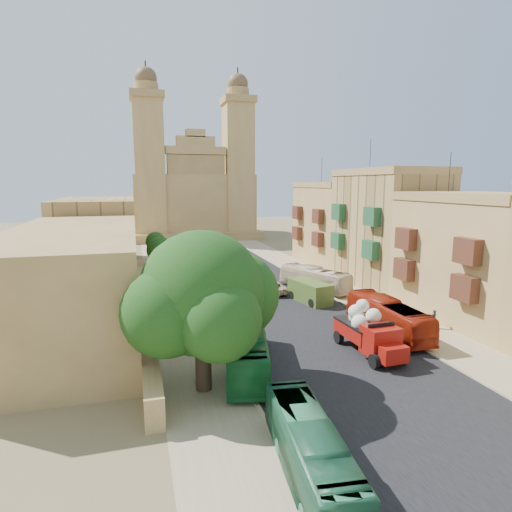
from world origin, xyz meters
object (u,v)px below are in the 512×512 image
street_tree_d (156,242)px  car_blue_b (191,251)px  pedestrian_c (405,315)px  pedestrian_a (434,319)px  car_blue_a (246,312)px  car_white_a (241,275)px  street_tree_a (180,304)px  bus_green_north (247,347)px  car_white_b (254,265)px  red_truck (369,331)px  bus_green_south (310,451)px  car_dkblue (192,261)px  church (193,195)px  ficus_tree (203,297)px  olive_pickup (310,292)px  car_cream (272,287)px  street_tree_b (167,271)px  street_tree_c (160,250)px  bus_red_east (388,316)px

street_tree_d → car_blue_b: 8.42m
pedestrian_c → pedestrian_a: bearing=48.8°
car_blue_a → car_white_a: size_ratio=0.85×
street_tree_a → bus_green_north: size_ratio=0.43×
bus_green_north → car_white_b: (9.40, 31.78, -0.83)m
red_truck → bus_green_south: bearing=-129.8°
car_blue_a → car_dkblue: 26.87m
bus_green_south → pedestrian_a: size_ratio=5.54×
bus_green_south → bus_green_north: bearing=95.0°
church → ficus_tree: (-9.42, -74.61, -3.89)m
street_tree_a → bus_green_south: size_ratio=0.51×
olive_pickup → bus_green_north: bus_green_north is taller
bus_green_north → car_blue_a: 10.34m
ficus_tree → bus_green_north: bearing=34.4°
bus_green_north → church: bearing=98.7°
car_white_a → red_truck: bearing=-97.8°
car_cream → car_white_b: size_ratio=1.34×
red_truck → bus_green_north: (-9.05, -0.04, -0.20)m
ficus_tree → car_dkblue: 39.55m
car_blue_b → ficus_tree: bearing=-102.2°
car_white_a → car_cream: 6.90m
street_tree_b → car_white_b: size_ratio=1.34×
pedestrian_c → ficus_tree: bearing=-75.2°
street_tree_c → street_tree_d: street_tree_c is taller
car_blue_a → car_white_a: bearing=81.7°
car_white_a → pedestrian_a: pedestrian_a is taller
pedestrian_c → bus_green_south: bearing=-50.0°
bus_red_east → street_tree_b: bearing=-40.6°
red_truck → street_tree_c: bearing=113.2°
pedestrian_c → car_cream: bearing=-156.7°
street_tree_b → bus_green_south: bearing=-83.1°
church → street_tree_c: 44.17m
street_tree_d → car_dkblue: (5.00, -5.00, -2.43)m
olive_pickup → car_white_b: (-0.96, 17.94, -0.42)m
street_tree_a → bus_green_south: (3.50, -16.95, -1.78)m
street_tree_a → car_blue_b: bearing=81.7°
church → street_tree_d: church is taller
car_white_a → pedestrian_a: size_ratio=2.75×
red_truck → olive_pickup: (1.31, 13.81, -0.60)m
bus_red_east → car_white_b: (-3.37, 28.32, -0.75)m
street_tree_a → street_tree_d: bearing=90.0°
church → street_tree_a: church is taller
red_truck → street_tree_b: bearing=125.7°
street_tree_b → street_tree_d: (-0.00, 24.00, -0.12)m
car_cream → bus_green_south: bearing=75.0°
pedestrian_c → olive_pickup: bearing=-157.6°
ficus_tree → car_white_b: ficus_tree is taller
red_truck → pedestrian_c: 7.74m
bus_red_east → ficus_tree: bearing=19.9°
street_tree_d → bus_red_east: size_ratio=0.48×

